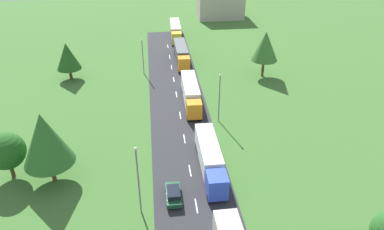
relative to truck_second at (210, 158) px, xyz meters
The scene contains 15 objects.
road 8.25m from the truck_second, 109.17° to the right, with size 10.00×140.00×0.06m, color #2B2B30.
lane_marking_centre 10.38m from the truck_second, 104.92° to the right, with size 0.16×123.06×0.01m.
truck_second is the anchor object (origin of this frame).
truck_third 19.32m from the truck_second, 91.01° to the left, with size 2.68×13.14×3.73m.
truck_fourth 39.14m from the truck_second, 90.30° to the left, with size 2.52×13.18×3.68m.
truck_fifth 56.62m from the truck_second, 90.15° to the left, with size 2.86×13.76×3.70m.
car_third 7.29m from the truck_second, 136.41° to the right, with size 1.85×4.12×1.49m.
lamppost_second 11.60m from the truck_second, 143.85° to the right, with size 0.36×0.36×9.10m.
lamppost_third 13.42m from the truck_second, 74.69° to the left, with size 0.36×0.36×8.36m.
lamppost_fourth 34.80m from the truck_second, 104.36° to the left, with size 0.36×0.36×7.52m.
tree_oak 40.43m from the truck_second, 125.46° to the left, with size 4.85×4.85×7.57m.
tree_birch 25.83m from the truck_second, behind, with size 4.80×4.80×6.44m.
tree_pine 33.95m from the truck_second, 62.03° to the left, with size 5.35×5.35×9.40m.
tree_elm 20.64m from the truck_second, behind, with size 6.25×6.25×9.86m.
distant_building 78.66m from the truck_second, 78.79° to the left, with size 13.88×11.61×8.46m, color #B2A899.
Camera 1 is at (-4.24, -6.24, 30.85)m, focal length 34.30 mm.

